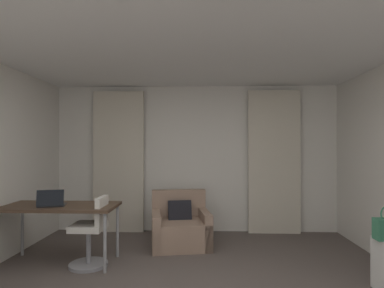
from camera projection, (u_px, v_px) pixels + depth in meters
The scene contains 8 objects.
wall_window at pixel (196, 158), 5.74m from camera, with size 5.12×0.06×2.60m.
ceiling at pixel (187, 17), 2.72m from camera, with size 5.12×6.12×0.06m, color white.
curtain_left_panel at pixel (119, 161), 5.66m from camera, with size 0.90×0.06×2.50m.
curtain_right_panel at pixel (274, 162), 5.56m from camera, with size 0.90×0.06×2.50m.
armchair at pixel (180, 228), 4.86m from camera, with size 0.98×0.90×0.82m.
desk at pixel (61, 210), 4.12m from camera, with size 1.44×0.66×0.76m.
desk_chair at pixel (92, 235), 4.03m from camera, with size 0.48×0.48×0.88m.
laptop at pixel (51, 203), 4.03m from camera, with size 0.37×0.32×0.22m.
Camera 1 is at (0.14, -2.71, 1.52)m, focal length 29.75 mm.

